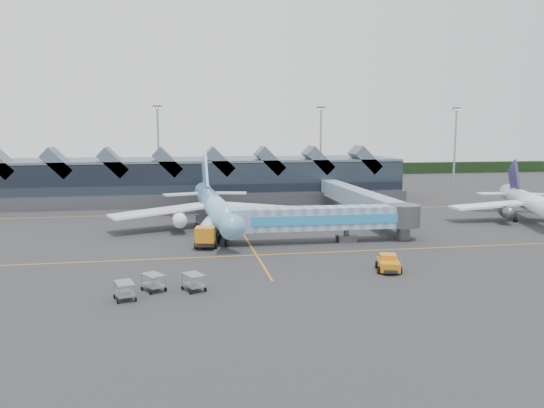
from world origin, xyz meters
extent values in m
plane|color=#2D2D2F|center=(0.00, 0.00, 0.00)|extent=(260.00, 260.00, 0.00)
cube|color=#C28316|center=(0.00, -8.00, 0.01)|extent=(120.00, 0.25, 0.01)
cube|color=#C28316|center=(0.00, 28.00, 0.01)|extent=(120.00, 0.25, 0.01)
cube|color=#C28316|center=(0.00, 10.00, 0.01)|extent=(0.25, 60.00, 0.01)
cube|color=black|center=(0.00, 110.00, 2.00)|extent=(260.00, 4.00, 4.00)
cube|color=black|center=(-5.00, 48.00, 4.50)|extent=(90.00, 20.00, 9.00)
cube|color=slate|center=(-5.00, 48.00, 9.20)|extent=(90.00, 20.00, 0.60)
cube|color=#505157|center=(-5.00, 37.00, 1.30)|extent=(90.00, 2.50, 2.60)
cube|color=slate|center=(-45.00, 41.00, 9.30)|extent=(6.43, 6.00, 6.43)
cube|color=slate|center=(-34.00, 41.00, 9.30)|extent=(6.43, 6.00, 6.43)
cube|color=slate|center=(-23.00, 41.00, 9.30)|extent=(6.43, 6.00, 6.43)
cube|color=slate|center=(-12.00, 41.00, 9.30)|extent=(6.43, 6.00, 6.43)
cube|color=slate|center=(-1.00, 41.00, 9.30)|extent=(6.43, 6.00, 6.43)
cube|color=slate|center=(10.00, 41.00, 9.30)|extent=(6.43, 6.00, 6.43)
cube|color=slate|center=(21.00, 41.00, 9.30)|extent=(6.43, 6.00, 6.43)
cube|color=slate|center=(32.00, 41.00, 9.30)|extent=(6.43, 6.00, 6.43)
cylinder|color=#9A9BA2|center=(-15.00, 72.00, 11.00)|extent=(0.56, 0.56, 22.00)
cube|color=#505157|center=(-15.00, 72.00, 22.00)|extent=(2.40, 0.50, 0.90)
cylinder|color=#9A9BA2|center=(30.00, 72.00, 11.00)|extent=(0.56, 0.56, 22.00)
cube|color=#505157|center=(30.00, 72.00, 22.00)|extent=(2.40, 0.50, 0.90)
cylinder|color=#9A9BA2|center=(70.00, 70.00, 11.00)|extent=(0.56, 0.56, 22.00)
cube|color=#505157|center=(70.00, 70.00, 22.00)|extent=(2.40, 0.50, 0.90)
cylinder|color=#76C1F0|center=(-3.98, 10.97, 3.72)|extent=(4.82, 28.05, 3.44)
cone|color=#76C1F0|center=(-3.17, -5.35, 3.72)|extent=(3.68, 4.95, 3.44)
cube|color=black|center=(-3.14, -5.95, 4.44)|extent=(1.32, 0.40, 0.48)
cone|color=#76C1F0|center=(-4.82, 28.10, 3.97)|extent=(3.75, 6.54, 3.44)
cube|color=white|center=(-12.83, 11.70, 3.11)|extent=(16.48, 10.41, 1.14)
cube|color=white|center=(4.76, 12.57, 3.11)|extent=(16.47, 9.10, 1.14)
cylinder|color=white|center=(-9.74, 8.69, 2.25)|extent=(2.37, 4.88, 2.14)
cylinder|color=white|center=(1.99, 9.27, 2.25)|extent=(2.37, 4.88, 2.14)
cube|color=#76C1F0|center=(-4.75, 26.51, 7.57)|extent=(0.84, 8.83, 9.49)
cube|color=white|center=(-9.00, 26.70, 3.97)|extent=(7.68, 4.75, 0.23)
cube|color=white|center=(-0.53, 27.11, 3.97)|extent=(7.58, 4.13, 0.23)
cylinder|color=#505157|center=(-3.33, -2.17, 1.00)|extent=(0.25, 0.25, 1.99)
cylinder|color=#505157|center=(-6.96, 12.02, 1.00)|extent=(0.25, 0.25, 1.99)
cylinder|color=#505157|center=(-1.11, 12.31, 1.00)|extent=(0.25, 0.25, 1.99)
cylinder|color=black|center=(-3.33, -2.17, 0.36)|extent=(0.47, 1.29, 1.28)
cylinder|color=white|center=(50.65, 7.08, 3.39)|extent=(9.80, 21.90, 3.14)
cone|color=white|center=(54.83, 19.94, 3.63)|extent=(4.55, 5.76, 3.14)
cube|color=white|center=(43.96, 10.31, 2.84)|extent=(13.08, 4.09, 1.05)
cylinder|color=#505157|center=(45.50, 7.10, 2.06)|extent=(3.02, 4.19, 1.95)
cube|color=#25184A|center=(54.44, 18.74, 6.54)|extent=(2.63, 6.87, 7.67)
cube|color=white|center=(51.17, 20.14, 3.63)|extent=(6.13, 2.62, 0.26)
cube|color=white|center=(57.91, 17.95, 3.63)|extent=(6.25, 5.04, 0.26)
cylinder|color=#505157|center=(48.40, 8.81, 0.91)|extent=(0.29, 0.29, 1.82)
cube|color=#6786AC|center=(10.73, -1.88, 3.56)|extent=(21.75, 3.47, 3.15)
cube|color=#298DCE|center=(10.71, -3.56, 3.56)|extent=(21.72, 0.35, 1.30)
cube|color=#6786AC|center=(-1.21, -1.76, 3.56)|extent=(2.86, 3.50, 3.26)
cylinder|color=#505157|center=(13.99, -1.91, 1.78)|extent=(0.76, 0.76, 3.56)
cube|color=#505157|center=(13.99, -1.91, 0.49)|extent=(2.63, 2.20, 0.98)
cylinder|color=black|center=(12.90, -1.90, 0.38)|extent=(0.44, 0.98, 0.98)
cylinder|color=black|center=(15.07, -1.92, 0.38)|extent=(0.44, 0.98, 0.98)
cylinder|color=#505157|center=(22.67, -2.00, 3.56)|extent=(4.78, 4.78, 3.26)
cylinder|color=#505157|center=(22.67, -2.00, 1.78)|extent=(1.95, 1.95, 3.56)
cube|color=black|center=(-5.69, 0.07, 0.79)|extent=(4.17, 9.81, 0.53)
cube|color=orange|center=(-6.32, -3.47, 1.90)|extent=(2.91, 2.74, 2.33)
cube|color=black|center=(-6.47, -4.30, 2.43)|extent=(2.32, 0.57, 1.06)
cylinder|color=silver|center=(-5.46, 1.32, 2.22)|extent=(3.47, 6.46, 2.43)
sphere|color=silver|center=(-4.92, 4.33, 2.22)|extent=(2.33, 2.33, 2.33)
sphere|color=silver|center=(-6.00, -1.70, 2.22)|extent=(2.33, 2.33, 2.33)
cylinder|color=black|center=(-7.55, -2.82, 0.53)|extent=(0.55, 1.11, 1.06)
cylinder|color=black|center=(-4.94, -3.28, 0.53)|extent=(0.55, 1.11, 1.06)
cylinder|color=black|center=(-6.89, 0.82, 0.53)|extent=(0.55, 1.11, 1.06)
cylinder|color=black|center=(-4.29, 0.36, 0.53)|extent=(0.55, 1.11, 1.06)
cylinder|color=black|center=(-6.43, 3.42, 0.53)|extent=(0.55, 1.11, 1.06)
cylinder|color=black|center=(-3.83, 2.96, 0.53)|extent=(0.55, 1.11, 1.06)
cube|color=orange|center=(13.80, -18.22, 0.72)|extent=(3.11, 4.13, 1.02)
cube|color=orange|center=(13.95, -17.62, 1.48)|extent=(2.20, 2.05, 0.72)
cube|color=black|center=(13.30, -20.10, 0.46)|extent=(1.59, 1.16, 0.31)
cylinder|color=black|center=(12.35, -19.10, 0.41)|extent=(0.50, 0.87, 0.82)
cylinder|color=black|center=(14.62, -19.70, 0.41)|extent=(0.50, 0.87, 0.82)
cylinder|color=black|center=(12.97, -16.73, 0.41)|extent=(0.50, 0.87, 0.82)
cylinder|color=black|center=(15.25, -17.33, 0.41)|extent=(0.50, 0.87, 0.82)
cube|color=gray|center=(-12.36, -21.36, 0.61)|extent=(2.59, 2.91, 0.17)
cube|color=gray|center=(-12.36, -21.36, 1.67)|extent=(2.59, 2.91, 0.09)
cylinder|color=black|center=(-12.09, -20.17, 0.20)|extent=(0.32, 0.41, 0.40)
cube|color=gray|center=(-8.38, -21.98, 0.61)|extent=(2.45, 2.88, 0.17)
cube|color=gray|center=(-8.38, -21.98, 1.67)|extent=(2.45, 2.88, 0.09)
cylinder|color=black|center=(-8.00, -20.82, 0.20)|extent=(0.29, 0.42, 0.40)
cube|color=gray|center=(-14.92, -23.77, 0.61)|extent=(2.18, 2.79, 0.17)
cube|color=gray|center=(-14.92, -23.77, 1.67)|extent=(2.18, 2.79, 0.09)
cylinder|color=black|center=(-14.37, -22.68, 0.20)|extent=(0.24, 0.42, 0.40)
camera|label=1|loc=(-9.50, -74.06, 16.05)|focal=35.00mm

